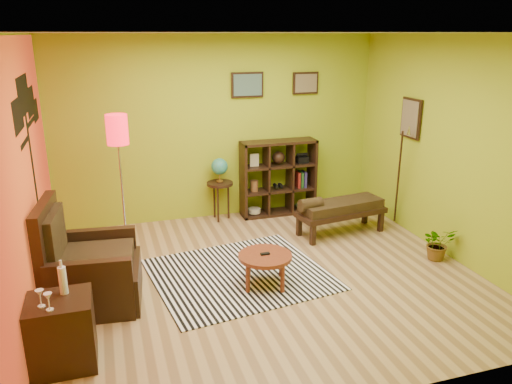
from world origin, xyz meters
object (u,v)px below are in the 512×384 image
object	(u,v)px
coffee_table	(265,259)
globe_table	(220,174)
cube_shelf	(279,178)
floor_lamp	(118,143)
armchair	(87,273)
potted_plant	(438,247)
bench	(339,208)
side_cabinet	(62,332)

from	to	relation	value
coffee_table	globe_table	distance (m)	2.28
coffee_table	cube_shelf	world-z (taller)	cube_shelf
floor_lamp	armchair	bearing A→B (deg)	-111.68
cube_shelf	globe_table	bearing A→B (deg)	179.07
armchair	potted_plant	size ratio (longest dim) A/B	2.61
coffee_table	armchair	xyz separation A→B (m)	(-1.94, 0.20, 0.02)
coffee_table	potted_plant	bearing A→B (deg)	-0.25
armchair	bench	distance (m)	3.58
floor_lamp	cube_shelf	xyz separation A→B (m)	(2.45, 0.85, -0.90)
coffee_table	side_cabinet	size ratio (longest dim) A/B	0.65
coffee_table	cube_shelf	bearing A→B (deg)	66.44
globe_table	bench	xyz separation A→B (m)	(1.50, -1.09, -0.35)
armchair	globe_table	world-z (taller)	armchair
cube_shelf	potted_plant	bearing A→B (deg)	-58.59
coffee_table	bench	xyz separation A→B (m)	(1.50, 1.15, 0.06)
coffee_table	potted_plant	xyz separation A→B (m)	(2.34, -0.01, -0.15)
globe_table	bench	size ratio (longest dim) A/B	0.72
bench	side_cabinet	bearing A→B (deg)	-151.06
floor_lamp	globe_table	distance (m)	1.88
side_cabinet	coffee_table	bearing A→B (deg)	21.97
globe_table	cube_shelf	xyz separation A→B (m)	(0.96, -0.02, -0.15)
armchair	side_cabinet	size ratio (longest dim) A/B	1.22
armchair	potted_plant	distance (m)	4.29
armchair	coffee_table	bearing A→B (deg)	-5.74
potted_plant	bench	bearing A→B (deg)	125.76
coffee_table	bench	bearing A→B (deg)	37.47
coffee_table	potted_plant	distance (m)	2.34
side_cabinet	globe_table	xyz separation A→B (m)	(2.15, 3.11, 0.42)
side_cabinet	globe_table	size ratio (longest dim) A/B	0.97
bench	floor_lamp	bearing A→B (deg)	175.72
armchair	side_cabinet	bearing A→B (deg)	-100.61
floor_lamp	cube_shelf	bearing A→B (deg)	19.23
armchair	floor_lamp	distance (m)	1.71
side_cabinet	floor_lamp	bearing A→B (deg)	73.41
coffee_table	globe_table	world-z (taller)	globe_table
side_cabinet	floor_lamp	xyz separation A→B (m)	(0.67, 2.24, 1.17)
floor_lamp	cube_shelf	distance (m)	2.74
floor_lamp	potted_plant	distance (m)	4.27
globe_table	bench	world-z (taller)	globe_table
armchair	bench	size ratio (longest dim) A/B	0.84
bench	cube_shelf	bearing A→B (deg)	116.23
side_cabinet	bench	world-z (taller)	side_cabinet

